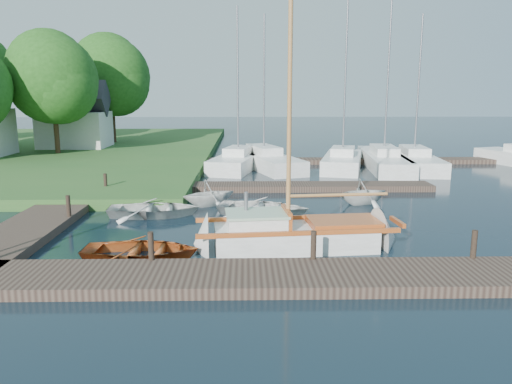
{
  "coord_description": "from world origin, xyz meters",
  "views": [
    {
      "loc": [
        -0.36,
        -18.24,
        4.89
      ],
      "look_at": [
        0.0,
        0.0,
        1.2
      ],
      "focal_mm": 35.0,
      "sensor_mm": 36.0,
      "label": 1
    }
  ],
  "objects_px": {
    "mooring_post_2": "(314,245)",
    "tender_b": "(209,192)",
    "tender_d": "(363,190)",
    "house_c": "(75,121)",
    "tree_3": "(53,78)",
    "marina_boat_3": "(384,159)",
    "mooring_post_1": "(151,246)",
    "marina_boat_2": "(343,160)",
    "tree_7": "(111,76)",
    "mooring_post_3": "(474,244)",
    "mooring_post_4": "(68,206)",
    "tender_c": "(263,206)",
    "sailboat": "(299,237)",
    "dinghy": "(141,247)",
    "tender_a": "(154,207)",
    "marina_boat_1": "(264,159)",
    "marina_boat_4": "(414,160)",
    "marina_boat_0": "(238,160)",
    "mooring_post_5": "(105,182)"
  },
  "relations": [
    {
      "from": "mooring_post_1",
      "to": "marina_boat_2",
      "type": "distance_m",
      "value": 20.33
    },
    {
      "from": "mooring_post_4",
      "to": "tender_d",
      "type": "relative_size",
      "value": 0.34
    },
    {
      "from": "mooring_post_3",
      "to": "tender_b",
      "type": "xyz_separation_m",
      "value": [
        -7.98,
        7.96,
        -0.07
      ]
    },
    {
      "from": "tender_c",
      "to": "marina_boat_3",
      "type": "xyz_separation_m",
      "value": [
        8.3,
        12.56,
        0.18
      ]
    },
    {
      "from": "tender_d",
      "to": "tree_3",
      "type": "xyz_separation_m",
      "value": [
        -18.77,
        14.87,
        5.19
      ]
    },
    {
      "from": "house_c",
      "to": "marina_boat_4",
      "type": "bearing_deg",
      "value": -18.99
    },
    {
      "from": "mooring_post_5",
      "to": "tree_3",
      "type": "height_order",
      "value": "tree_3"
    },
    {
      "from": "marina_boat_0",
      "to": "marina_boat_4",
      "type": "distance_m",
      "value": 11.37
    },
    {
      "from": "tender_b",
      "to": "mooring_post_2",
      "type": "bearing_deg",
      "value": 175.21
    },
    {
      "from": "tender_c",
      "to": "tree_3",
      "type": "relative_size",
      "value": 0.42
    },
    {
      "from": "mooring_post_2",
      "to": "mooring_post_5",
      "type": "relative_size",
      "value": 1.0
    },
    {
      "from": "tender_d",
      "to": "house_c",
      "type": "xyz_separation_m",
      "value": [
        -18.77,
        18.82,
        1.96
      ]
    },
    {
      "from": "mooring_post_1",
      "to": "marina_boat_2",
      "type": "bearing_deg",
      "value": 64.32
    },
    {
      "from": "tender_b",
      "to": "tender_a",
      "type": "bearing_deg",
      "value": 102.09
    },
    {
      "from": "marina_boat_0",
      "to": "house_c",
      "type": "xyz_separation_m",
      "value": [
        -13.13,
        8.43,
        2.02
      ]
    },
    {
      "from": "tender_c",
      "to": "tender_a",
      "type": "bearing_deg",
      "value": 106.97
    },
    {
      "from": "mooring_post_2",
      "to": "marina_boat_2",
      "type": "relative_size",
      "value": 0.08
    },
    {
      "from": "mooring_post_3",
      "to": "tender_b",
      "type": "height_order",
      "value": "tender_b"
    },
    {
      "from": "mooring_post_1",
      "to": "marina_boat_3",
      "type": "bearing_deg",
      "value": 58.35
    },
    {
      "from": "mooring_post_4",
      "to": "dinghy",
      "type": "bearing_deg",
      "value": -48.7
    },
    {
      "from": "marina_boat_3",
      "to": "marina_boat_4",
      "type": "height_order",
      "value": "marina_boat_3"
    },
    {
      "from": "mooring_post_2",
      "to": "tender_b",
      "type": "distance_m",
      "value": 8.69
    },
    {
      "from": "marina_boat_3",
      "to": "tender_a",
      "type": "bearing_deg",
      "value": 140.57
    },
    {
      "from": "dinghy",
      "to": "tree_3",
      "type": "xyz_separation_m",
      "value": [
        -10.5,
        22.03,
        5.46
      ]
    },
    {
      "from": "mooring_post_1",
      "to": "tender_c",
      "type": "xyz_separation_m",
      "value": [
        3.31,
        6.28,
        -0.32
      ]
    },
    {
      "from": "tender_b",
      "to": "marina_boat_2",
      "type": "relative_size",
      "value": 0.23
    },
    {
      "from": "tree_7",
      "to": "mooring_post_2",
      "type": "bearing_deg",
      "value": -66.5
    },
    {
      "from": "dinghy",
      "to": "marina_boat_3",
      "type": "height_order",
      "value": "marina_boat_3"
    },
    {
      "from": "mooring_post_3",
      "to": "tender_d",
      "type": "distance_m",
      "value": 8.27
    },
    {
      "from": "tender_a",
      "to": "tender_c",
      "type": "bearing_deg",
      "value": -91.61
    },
    {
      "from": "marina_boat_3",
      "to": "mooring_post_1",
      "type": "bearing_deg",
      "value": 153.96
    },
    {
      "from": "dinghy",
      "to": "marina_boat_4",
      "type": "xyz_separation_m",
      "value": [
        14.0,
        17.55,
        0.2
      ]
    },
    {
      "from": "dinghy",
      "to": "tender_a",
      "type": "height_order",
      "value": "tender_a"
    },
    {
      "from": "tree_7",
      "to": "marina_boat_1",
      "type": "bearing_deg",
      "value": -42.65
    },
    {
      "from": "mooring_post_2",
      "to": "marina_boat_2",
      "type": "height_order",
      "value": "marina_boat_2"
    },
    {
      "from": "marina_boat_2",
      "to": "tree_3",
      "type": "bearing_deg",
      "value": 90.74
    },
    {
      "from": "sailboat",
      "to": "marina_boat_2",
      "type": "distance_m",
      "value": 16.93
    },
    {
      "from": "tender_a",
      "to": "marina_boat_3",
      "type": "bearing_deg",
      "value": -47.62
    },
    {
      "from": "tender_b",
      "to": "marina_boat_2",
      "type": "bearing_deg",
      "value": -65.32
    },
    {
      "from": "tender_a",
      "to": "tree_3",
      "type": "relative_size",
      "value": 0.41
    },
    {
      "from": "tender_c",
      "to": "sailboat",
      "type": "bearing_deg",
      "value": -150.82
    },
    {
      "from": "mooring_post_1",
      "to": "tree_3",
      "type": "bearing_deg",
      "value": 115.51
    },
    {
      "from": "marina_boat_1",
      "to": "marina_boat_3",
      "type": "bearing_deg",
      "value": -111.48
    },
    {
      "from": "sailboat",
      "to": "tender_c",
      "type": "bearing_deg",
      "value": 97.83
    },
    {
      "from": "marina_boat_0",
      "to": "marina_boat_3",
      "type": "distance_m",
      "value": 9.49
    },
    {
      "from": "tree_3",
      "to": "marina_boat_2",
      "type": "bearing_deg",
      "value": -13.42
    },
    {
      "from": "house_c",
      "to": "tree_3",
      "type": "height_order",
      "value": "tree_3"
    },
    {
      "from": "marina_boat_2",
      "to": "tree_7",
      "type": "xyz_separation_m",
      "value": [
        -17.81,
        12.73,
        5.63
      ]
    },
    {
      "from": "mooring_post_1",
      "to": "mooring_post_2",
      "type": "distance_m",
      "value": 4.5
    },
    {
      "from": "mooring_post_1",
      "to": "house_c",
      "type": "height_order",
      "value": "house_c"
    }
  ]
}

